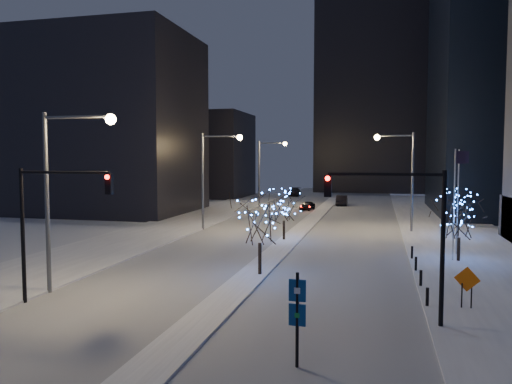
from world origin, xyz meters
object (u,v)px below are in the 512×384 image
(holiday_tree_plaza_far, at_px, (458,207))
(construction_sign, at_px, (467,283))
(traffic_signal_east, at_px, (406,221))
(wayfinding_sign, at_px, (297,310))
(car_near, at_px, (307,206))
(car_far, at_px, (294,192))
(street_lamp_w_near, at_px, (63,177))
(street_lamp_w_far, at_px, (266,164))
(holiday_tree_median_near, at_px, (260,219))
(street_lamp_east, at_px, (403,168))
(street_lamp_w_mid, at_px, (212,167))
(holiday_tree_median_far, at_px, (284,207))
(traffic_signal_west, at_px, (48,213))
(holiday_tree_plaza_near, at_px, (459,219))
(car_mid, at_px, (342,200))

(holiday_tree_plaza_far, height_order, construction_sign, holiday_tree_plaza_far)
(traffic_signal_east, xyz_separation_m, wayfinding_sign, (-3.94, -5.50, -2.63))
(car_near, relative_size, car_far, 0.68)
(street_lamp_w_near, xyz_separation_m, traffic_signal_east, (17.88, -1.00, -1.74))
(street_lamp_w_far, height_order, holiday_tree_median_near, street_lamp_w_far)
(street_lamp_east, bearing_deg, car_far, 112.69)
(street_lamp_east, bearing_deg, traffic_signal_east, -92.26)
(street_lamp_w_mid, height_order, street_lamp_east, same)
(street_lamp_east, xyz_separation_m, holiday_tree_median_far, (-10.58, -7.90, -3.34))
(holiday_tree_median_near, distance_m, holiday_tree_plaza_far, 23.94)
(street_lamp_w_far, relative_size, construction_sign, 4.85)
(street_lamp_w_near, distance_m, street_lamp_w_mid, 25.00)
(street_lamp_w_far, relative_size, traffic_signal_west, 1.43)
(car_near, distance_m, holiday_tree_median_near, 40.44)
(street_lamp_w_mid, height_order, street_lamp_w_far, same)
(holiday_tree_median_near, distance_m, holiday_tree_plaza_near, 14.88)
(traffic_signal_east, relative_size, construction_sign, 3.40)
(wayfinding_sign, bearing_deg, construction_sign, 53.34)
(car_near, bearing_deg, holiday_tree_median_far, -76.86)
(street_lamp_east, distance_m, car_near, 23.18)
(holiday_tree_median_near, height_order, wayfinding_sign, holiday_tree_median_near)
(street_lamp_w_far, bearing_deg, holiday_tree_median_near, -77.74)
(traffic_signal_east, xyz_separation_m, car_mid, (-6.80, 56.37, -3.97))
(holiday_tree_median_far, relative_size, holiday_tree_plaza_far, 0.94)
(car_mid, height_order, holiday_tree_plaza_far, holiday_tree_plaza_far)
(holiday_tree_median_far, relative_size, holiday_tree_plaza_near, 0.98)
(car_far, distance_m, holiday_tree_median_far, 52.34)
(car_far, height_order, holiday_tree_median_far, holiday_tree_median_far)
(wayfinding_sign, bearing_deg, traffic_signal_east, 57.12)
(car_mid, distance_m, holiday_tree_median_near, 48.90)
(holiday_tree_plaza_near, bearing_deg, construction_sign, -96.45)
(street_lamp_w_far, distance_m, traffic_signal_east, 54.07)
(construction_sign, bearing_deg, street_lamp_w_mid, 155.69)
(holiday_tree_median_far, relative_size, wayfinding_sign, 1.29)
(street_lamp_w_near, relative_size, street_lamp_w_far, 1.00)
(street_lamp_w_near, relative_size, holiday_tree_median_far, 2.23)
(holiday_tree_plaza_far, bearing_deg, holiday_tree_plaza_near, -97.90)
(street_lamp_w_mid, bearing_deg, street_lamp_w_near, -90.00)
(street_lamp_w_near, bearing_deg, holiday_tree_plaza_near, 32.08)
(car_mid, bearing_deg, street_lamp_w_near, 77.01)
(traffic_signal_west, xyz_separation_m, holiday_tree_plaza_far, (23.44, 27.61, -1.81))
(car_mid, bearing_deg, traffic_signal_west, 77.87)
(car_far, height_order, holiday_tree_plaza_far, holiday_tree_plaza_far)
(holiday_tree_plaza_near, bearing_deg, wayfinding_sign, -112.25)
(street_lamp_w_near, bearing_deg, car_mid, 78.69)
(car_near, relative_size, holiday_tree_median_near, 0.70)
(street_lamp_w_far, relative_size, car_far, 1.82)
(street_lamp_w_mid, bearing_deg, car_far, 89.14)
(street_lamp_east, bearing_deg, traffic_signal_west, -121.69)
(street_lamp_w_far, xyz_separation_m, car_near, (6.81, -3.18, -5.86))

